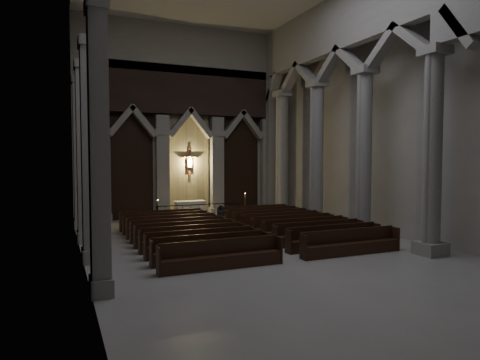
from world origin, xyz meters
The scene contains 11 objects.
room centered at (0.00, 0.00, 7.60)m, with size 24.00×24.10×12.00m.
sanctuary_wall centered at (0.00, 11.54, 6.62)m, with size 14.00×0.77×12.00m.
right_arcade centered at (5.50, 1.33, 7.83)m, with size 1.00×24.00×12.00m.
left_pilasters centered at (-6.75, 3.50, 3.91)m, with size 0.60×13.00×8.03m.
sanctuary_step centered at (0.00, 10.60, 0.07)m, with size 8.50×2.60×0.15m, color gray.
altar centered at (-0.30, 10.67, 0.64)m, with size 1.90×0.76×0.96m.
altar_rail centered at (0.00, 9.77, 0.67)m, with size 5.15×0.09×1.01m.
candle_stand_left centered at (-2.48, 9.77, 0.37)m, with size 0.23×0.23×1.36m.
candle_stand_right centered at (3.01, 9.71, 0.43)m, with size 0.27×0.27×1.57m.
pews centered at (0.00, 3.25, 0.32)m, with size 9.83×9.43×0.99m.
worshipper centered at (0.05, 6.16, 0.65)m, with size 0.47×0.31×1.29m, color black.
Camera 1 is at (-7.80, -14.71, 3.79)m, focal length 32.00 mm.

